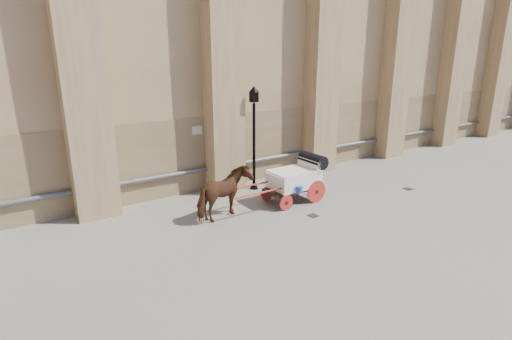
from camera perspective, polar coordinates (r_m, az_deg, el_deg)
ground at (r=14.19m, az=6.34°, el=-6.01°), size 90.00×90.00×0.00m
horse at (r=13.38m, az=-4.57°, el=-3.42°), size 2.23×1.50×1.73m
carriage at (r=14.98m, az=5.86°, el=-0.97°), size 3.95×1.40×1.72m
street_lamp at (r=15.87m, az=-0.29°, el=4.94°), size 0.39×0.39×4.16m
drain_grate_near at (r=13.95m, az=8.18°, el=-6.47°), size 0.34×0.34×0.01m
drain_grate_far at (r=17.55m, az=20.85°, el=-2.54°), size 0.35×0.35×0.01m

